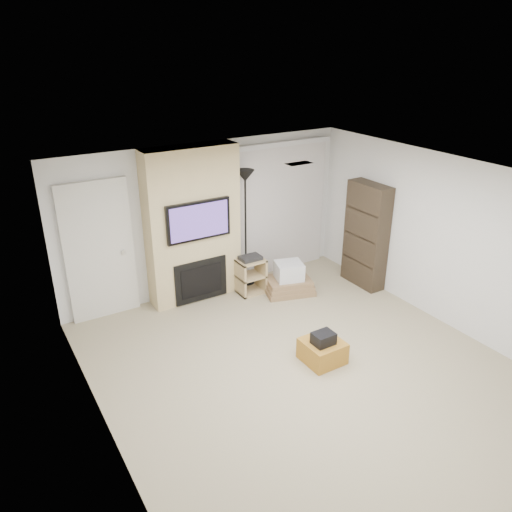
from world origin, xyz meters
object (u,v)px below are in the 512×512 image
ottoman (322,351)px  av_stand (250,273)px  box_stack (289,281)px  bookshelf (366,235)px  floor_lamp (245,196)px

ottoman → av_stand: bearing=85.2°
box_stack → bookshelf: 1.52m
bookshelf → box_stack: bearing=162.7°
ottoman → floor_lamp: 2.90m
box_stack → bookshelf: bookshelf is taller
floor_lamp → bookshelf: 2.16m
floor_lamp → box_stack: bearing=-53.7°
av_stand → bookshelf: bearing=-21.5°
floor_lamp → bookshelf: size_ratio=1.13×
av_stand → bookshelf: size_ratio=0.37×
av_stand → box_stack: (0.56, -0.33, -0.14)m
ottoman → av_stand: (0.19, 2.19, 0.20)m
ottoman → box_stack: size_ratio=0.53×
floor_lamp → box_stack: floor_lamp is taller
ottoman → bookshelf: size_ratio=0.28×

